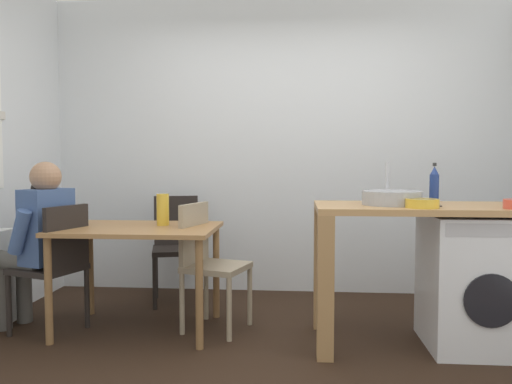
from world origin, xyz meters
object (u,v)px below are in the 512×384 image
washing_machine (473,281)px  dining_table (139,240)px  chair_opposite (207,258)px  mixing_bowl (422,203)px  chair_person_seat (56,261)px  chair_spare_by_wall (176,242)px  seated_person (38,237)px  vase (163,210)px  bottle_tall_green (434,186)px

washing_machine → dining_table: bearing=176.3°
chair_opposite → mixing_bowl: bearing=90.5°
chair_person_seat → chair_spare_by_wall: 1.10m
chair_opposite → seated_person: 1.20m
mixing_bowl → seated_person: bearing=174.0°
washing_machine → vase: size_ratio=3.77×
mixing_bowl → vase: 1.78m
bottle_tall_green → washing_machine: bearing=-18.8°
seated_person → washing_machine: size_ratio=1.40×
chair_spare_by_wall → bottle_tall_green: 2.17m
washing_machine → mixing_bowl: 0.67m
dining_table → mixing_bowl: mixing_bowl is taller
seated_person → dining_table: bearing=-65.3°
chair_spare_by_wall → chair_opposite: bearing=104.9°
chair_opposite → chair_spare_by_wall: bearing=-133.4°
dining_table → chair_spare_by_wall: bearing=84.0°
chair_person_seat → chair_opposite: 1.05m
chair_spare_by_wall → seated_person: seated_person is taller
seated_person → bottle_tall_green: bearing=-71.0°
chair_person_seat → washing_machine: 2.80m
chair_opposite → vase: vase is taller
chair_spare_by_wall → mixing_bowl: size_ratio=4.54×
chair_person_seat → chair_opposite: same height
vase → washing_machine: bearing=-6.6°
dining_table → chair_spare_by_wall: size_ratio=1.22×
vase → chair_opposite: bearing=-4.9°
chair_person_seat → chair_spare_by_wall: size_ratio=1.00×
chair_opposite → seated_person: size_ratio=0.75×
chair_opposite → vase: size_ratio=3.95×
seated_person → washing_machine: (2.96, -0.07, -0.24)m
mixing_bowl → vase: size_ratio=0.87×
vase → mixing_bowl: bearing=-14.4°
chair_person_seat → bottle_tall_green: bearing=-69.8°
chair_spare_by_wall → seated_person: 1.16m
bottle_tall_green → vase: bottle_tall_green is taller
chair_spare_by_wall → vase: 0.76m
chair_opposite → chair_spare_by_wall: (-0.40, 0.70, 0.00)m
chair_person_seat → seated_person: (-0.15, 0.05, 0.16)m
chair_opposite → bottle_tall_green: bottle_tall_green is taller
seated_person → vase: bearing=-59.7°
vase → chair_spare_by_wall: bearing=95.9°
seated_person → mixing_bowl: bearing=-77.1°
washing_machine → bottle_tall_green: (-0.24, 0.08, 0.61)m
chair_spare_by_wall → washing_machine: (2.17, -0.92, -0.08)m
vase → chair_person_seat: bearing=-162.2°
dining_table → bottle_tall_green: bottle_tall_green is taller
chair_spare_by_wall → bottle_tall_green: (1.93, -0.84, 0.53)m
chair_spare_by_wall → mixing_bowl: bearing=133.4°
mixing_bowl → chair_opposite: bearing=163.5°
chair_person_seat → seated_person: seated_person is taller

